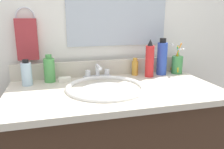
{
  "coord_description": "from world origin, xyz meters",
  "views": [
    {
      "loc": [
        -0.28,
        -1.01,
        1.11
      ],
      "look_at": [
        -0.01,
        0.0,
        0.84
      ],
      "focal_mm": 36.25,
      "sensor_mm": 36.0,
      "label": 1
    }
  ],
  "objects": [
    {
      "name": "towel_ring",
      "position": [
        -0.41,
        0.3,
        1.11
      ],
      "size": [
        0.1,
        0.01,
        0.1
      ],
      "primitive_type": "torus",
      "rotation": [
        1.57,
        0.0,
        0.0
      ],
      "color": "silver"
    },
    {
      "name": "hand_towel",
      "position": [
        -0.41,
        0.28,
        0.99
      ],
      "size": [
        0.11,
        0.04,
        0.22
      ],
      "primitive_type": "cube",
      "color": "#A53338"
    },
    {
      "name": "soap_bar",
      "position": [
        -0.23,
        0.18,
        0.78
      ],
      "size": [
        0.06,
        0.04,
        0.02
      ],
      "primitive_type": "cube",
      "color": "white",
      "rests_on": "countertop"
    },
    {
      "name": "backsplash",
      "position": [
        0.0,
        0.26,
        0.81
      ],
      "size": [
        1.02,
        0.02,
        0.09
      ],
      "primitive_type": "cube",
      "color": "beige",
      "rests_on": "countertop"
    },
    {
      "name": "bottle_oil_amber",
      "position": [
        0.18,
        0.21,
        0.81
      ],
      "size": [
        0.04,
        0.04,
        0.1
      ],
      "color": "gold",
      "rests_on": "countertop"
    },
    {
      "name": "bottle_spray_red",
      "position": [
        0.25,
        0.16,
        0.87
      ],
      "size": [
        0.05,
        0.05,
        0.22
      ],
      "color": "red",
      "rests_on": "countertop"
    },
    {
      "name": "bottle_gel_clear",
      "position": [
        -0.42,
        0.16,
        0.83
      ],
      "size": [
        0.05,
        0.05,
        0.13
      ],
      "color": "silver",
      "rests_on": "countertop"
    },
    {
      "name": "bottle_toner_green",
      "position": [
        -0.3,
        0.2,
        0.84
      ],
      "size": [
        0.06,
        0.06,
        0.15
      ],
      "color": "#4C9E4C",
      "rests_on": "countertop"
    },
    {
      "name": "sink_basin",
      "position": [
        -0.04,
        0.01,
        0.74
      ],
      "size": [
        0.39,
        0.39,
        0.11
      ],
      "color": "white",
      "rests_on": "countertop"
    },
    {
      "name": "cup_green",
      "position": [
        0.45,
        0.19,
        0.83
      ],
      "size": [
        0.07,
        0.09,
        0.19
      ],
      "color": "#3F8C47",
      "rests_on": "countertop"
    },
    {
      "name": "countertop",
      "position": [
        0.0,
        0.0,
        0.75
      ],
      "size": [
        1.02,
        0.54,
        0.03
      ],
      "primitive_type": "cube",
      "color": "beige",
      "rests_on": "vanity_cabinet"
    },
    {
      "name": "bottle_shampoo_blue",
      "position": [
        0.34,
        0.19,
        0.87
      ],
      "size": [
        0.06,
        0.06,
        0.22
      ],
      "color": "#2D4CB2",
      "rests_on": "countertop"
    },
    {
      "name": "faucet",
      "position": [
        -0.04,
        0.2,
        0.8
      ],
      "size": [
        0.16,
        0.1,
        0.08
      ],
      "color": "silver",
      "rests_on": "countertop"
    },
    {
      "name": "back_wall",
      "position": [
        0.0,
        0.32,
        0.65
      ],
      "size": [
        2.12,
        0.04,
        1.3
      ],
      "primitive_type": "cube",
      "color": "white",
      "rests_on": "ground_plane"
    }
  ]
}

